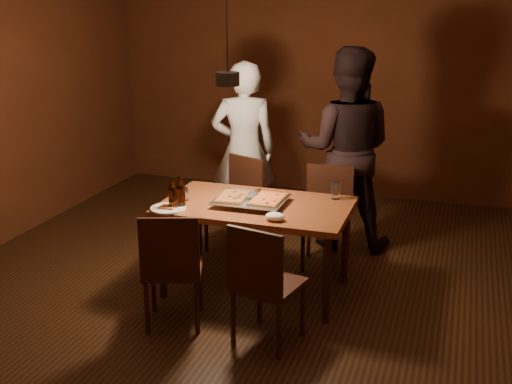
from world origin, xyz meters
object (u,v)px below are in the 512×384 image
(chair_far_right, at_px, (328,207))
(diner_dark, at_px, (346,149))
(diner_white, at_px, (244,150))
(plate_slice, at_px, (168,208))
(pizza_tray, at_px, (251,201))
(beer_bottle_a, at_px, (173,194))
(chair_near_left, at_px, (172,260))
(pendant_lamp, at_px, (228,77))
(chair_near_right, at_px, (263,275))
(chair_far_left, at_px, (239,195))
(beer_bottle_b, at_px, (181,192))
(dining_table, at_px, (256,213))

(chair_far_right, bearing_deg, diner_dark, -101.34)
(diner_white, bearing_deg, plate_slice, 64.93)
(chair_far_right, distance_m, diner_dark, 0.65)
(pizza_tray, height_order, plate_slice, pizza_tray)
(chair_far_right, xyz_separation_m, beer_bottle_a, (-1.01, -1.06, 0.34))
(chair_near_left, bearing_deg, chair_far_right, 42.31)
(pizza_tray, height_order, pendant_lamp, pendant_lamp)
(chair_near_left, distance_m, plate_slice, 0.55)
(chair_near_right, height_order, pizza_tray, chair_near_right)
(chair_near_right, distance_m, beer_bottle_a, 1.08)
(chair_far_left, relative_size, beer_bottle_b, 2.16)
(beer_bottle_b, xyz_separation_m, plate_slice, (-0.08, -0.08, -0.12))
(diner_dark, bearing_deg, chair_far_left, 19.83)
(chair_far_right, height_order, beer_bottle_a, beer_bottle_a)
(beer_bottle_b, bearing_deg, pizza_tray, 26.09)
(beer_bottle_b, bearing_deg, chair_far_left, 84.79)
(beer_bottle_b, height_order, plate_slice, beer_bottle_b)
(dining_table, bearing_deg, beer_bottle_b, -153.49)
(chair_near_right, relative_size, plate_slice, 1.79)
(diner_white, xyz_separation_m, pendant_lamp, (0.34, -1.31, 0.88))
(pizza_tray, bearing_deg, diner_dark, 63.89)
(chair_far_right, xyz_separation_m, pendant_lamp, (-0.63, -0.84, 1.22))
(chair_far_right, distance_m, beer_bottle_b, 1.43)
(dining_table, distance_m, beer_bottle_b, 0.63)
(plate_slice, bearing_deg, pendant_lamp, 29.90)
(beer_bottle_a, bearing_deg, diner_dark, 55.68)
(plate_slice, bearing_deg, chair_near_left, -62.66)
(beer_bottle_a, bearing_deg, beer_bottle_b, 54.02)
(pizza_tray, height_order, beer_bottle_a, beer_bottle_a)
(beer_bottle_b, bearing_deg, beer_bottle_a, -125.98)
(diner_white, bearing_deg, beer_bottle_a, 66.11)
(chair_near_right, bearing_deg, pendant_lamp, 137.54)
(dining_table, xyz_separation_m, chair_far_right, (0.44, 0.74, -0.14))
(chair_far_right, xyz_separation_m, plate_slice, (-1.04, -1.08, 0.22))
(chair_far_right, bearing_deg, pizza_tray, 52.76)
(chair_near_right, distance_m, beer_bottle_b, 1.08)
(chair_far_right, distance_m, pendant_lamp, 1.61)
(dining_table, relative_size, diner_dark, 0.78)
(pendant_lamp, bearing_deg, chair_far_right, 53.42)
(beer_bottle_b, bearing_deg, diner_dark, 55.75)
(chair_far_right, distance_m, diner_white, 1.13)
(pizza_tray, xyz_separation_m, beer_bottle_b, (-0.50, -0.24, 0.10))
(chair_far_left, height_order, plate_slice, chair_far_left)
(pizza_tray, height_order, diner_dark, diner_dark)
(chair_near_right, height_order, beer_bottle_b, beer_bottle_b)
(beer_bottle_b, bearing_deg, dining_table, 26.51)
(beer_bottle_a, xyz_separation_m, beer_bottle_b, (0.04, 0.06, 0.00))
(pizza_tray, xyz_separation_m, pendant_lamp, (-0.15, -0.08, 0.99))
(beer_bottle_a, bearing_deg, chair_far_right, 46.43)
(dining_table, relative_size, beer_bottle_b, 5.91)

